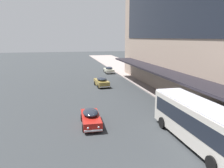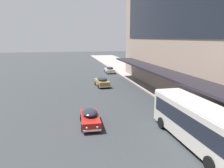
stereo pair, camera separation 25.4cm
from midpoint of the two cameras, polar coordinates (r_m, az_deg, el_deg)
name	(u,v)px [view 2 (the right image)]	position (r m, az deg, el deg)	size (l,w,h in m)	color
transit_bus_kerbside_front	(199,122)	(17.64, 22.06, -9.16)	(2.82, 10.36, 3.21)	beige
sedan_lead_mid	(90,118)	(20.49, -5.42, -8.71)	(1.86, 4.38, 1.44)	#A81C15
sedan_second_near	(110,70)	(50.15, -0.46, 3.73)	(2.00, 4.41, 1.45)	beige
sedan_far_back	(102,82)	(36.25, -2.43, 0.58)	(2.09, 4.52, 1.55)	olive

